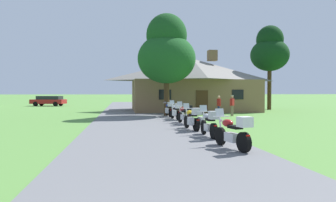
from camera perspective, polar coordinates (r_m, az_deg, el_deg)
ground_plane at (r=21.61m, az=-4.89°, el=-3.51°), size 500.00×500.00×0.00m
asphalt_driveway at (r=19.62m, az=-4.54°, el=-3.95°), size 6.40×80.00×0.06m
motorcycle_red_nearest_to_camera at (r=10.42m, az=12.02°, el=-5.67°), size 0.86×2.06×1.30m
motorcycle_silver_second_in_row at (r=13.09m, az=7.65°, el=-4.16°), size 0.66×2.08×1.30m
motorcycle_yellow_third_in_row at (r=15.39m, az=4.60°, el=-3.32°), size 0.87×2.08×1.30m
motorcycle_red_fourth_in_row at (r=18.46m, az=3.09°, el=-2.46°), size 0.75×2.08×1.30m
motorcycle_white_fifth_in_row at (r=21.16m, az=1.52°, el=-1.96°), size 0.87×2.08×1.30m
motorcycle_blue_farthest_in_row at (r=23.78m, az=0.21°, el=-1.57°), size 0.75×2.08×1.30m
stone_lodge at (r=32.34m, az=4.42°, el=3.15°), size 12.84×8.78×6.32m
bystander_red_shirt_near_lodge at (r=25.62m, az=11.71°, el=-0.61°), size 0.43×0.41×1.69m
bystander_red_shirt_beside_signpost at (r=24.65m, az=9.33°, el=-0.72°), size 0.22×0.55×1.67m
tree_by_lodge_front at (r=25.09m, az=-0.26°, el=8.99°), size 4.64×4.64×8.20m
tree_right_of_lodge at (r=36.30m, az=18.20°, el=8.76°), size 4.17×4.17×9.26m
parked_red_suv_far_left at (r=46.40m, az=-21.08°, el=0.10°), size 4.90×2.83×1.40m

